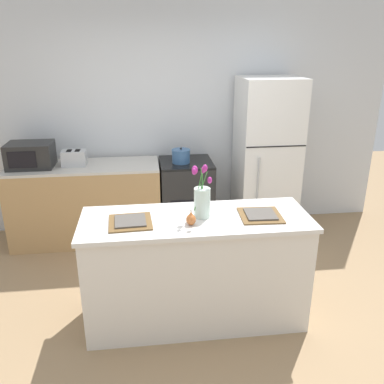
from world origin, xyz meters
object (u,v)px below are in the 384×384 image
(pear_figurine, at_px, (191,219))
(plate_setting_right, at_px, (260,215))
(stove_range, at_px, (186,199))
(refrigerator, at_px, (266,158))
(toaster, at_px, (74,158))
(plate_setting_left, at_px, (130,222))
(microwave, at_px, (30,155))
(cooking_pot, at_px, (181,156))
(flower_vase, at_px, (202,200))

(pear_figurine, distance_m, plate_setting_right, 0.57)
(stove_range, bearing_deg, plate_setting_right, -76.04)
(refrigerator, bearing_deg, toaster, -179.97)
(plate_setting_left, bearing_deg, toaster, 111.45)
(refrigerator, height_order, toaster, refrigerator)
(stove_range, height_order, pear_figurine, pear_figurine)
(plate_setting_left, distance_m, microwave, 1.97)
(refrigerator, height_order, pear_figurine, refrigerator)
(cooking_pot, bearing_deg, flower_vase, -89.66)
(pear_figurine, height_order, toaster, toaster)
(toaster, bearing_deg, cooking_pot, -1.77)
(plate_setting_left, distance_m, toaster, 1.76)
(pear_figurine, xyz_separation_m, plate_setting_right, (0.56, 0.09, -0.04))
(stove_range, relative_size, plate_setting_right, 2.72)
(refrigerator, height_order, microwave, refrigerator)
(refrigerator, xyz_separation_m, plate_setting_right, (-0.54, -1.64, 0.02))
(microwave, bearing_deg, plate_setting_right, -37.71)
(toaster, height_order, microwave, microwave)
(pear_figurine, distance_m, plate_setting_left, 0.46)
(plate_setting_left, height_order, plate_setting_right, same)
(plate_setting_left, bearing_deg, cooking_pot, 71.18)
(stove_range, relative_size, toaster, 3.28)
(refrigerator, distance_m, plate_setting_left, 2.26)
(flower_vase, distance_m, plate_setting_left, 0.57)
(plate_setting_right, height_order, toaster, toaster)
(pear_figurine, distance_m, toaster, 2.04)
(stove_range, bearing_deg, microwave, -179.98)
(pear_figurine, bearing_deg, microwave, 132.01)
(stove_range, relative_size, cooking_pot, 4.38)
(plate_setting_left, relative_size, cooking_pot, 1.61)
(microwave, bearing_deg, flower_vase, -43.84)
(pear_figurine, relative_size, microwave, 0.25)
(pear_figurine, relative_size, plate_setting_right, 0.36)
(plate_setting_right, xyz_separation_m, microwave, (-2.11, 1.63, 0.11))
(refrigerator, relative_size, flower_vase, 4.21)
(flower_vase, bearing_deg, plate_setting_left, -175.24)
(stove_range, xyz_separation_m, plate_setting_right, (0.41, -1.63, 0.48))
(toaster, bearing_deg, plate_setting_right, -44.64)
(toaster, bearing_deg, stove_range, 0.03)
(plate_setting_left, distance_m, cooking_pot, 1.69)
(cooking_pot, bearing_deg, plate_setting_left, -108.82)
(plate_setting_left, xyz_separation_m, microwave, (-1.10, 1.63, 0.11))
(microwave, bearing_deg, toaster, 0.02)
(refrigerator, relative_size, cooking_pot, 8.81)
(stove_range, distance_m, refrigerator, 1.06)
(stove_range, height_order, toaster, toaster)
(refrigerator, distance_m, toaster, 2.20)
(refrigerator, xyz_separation_m, pear_figurine, (-1.10, -1.72, 0.05))
(plate_setting_right, relative_size, toaster, 1.20)
(plate_setting_right, bearing_deg, plate_setting_left, 180.00)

